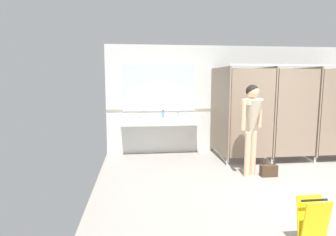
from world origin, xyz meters
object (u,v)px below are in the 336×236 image
(soap_dispenser, at_px, (163,114))
(wet_floor_sign, at_px, (313,224))
(person_standing, at_px, (252,118))
(handbag, at_px, (269,170))
(paper_cup, at_px, (182,117))

(soap_dispenser, relative_size, wet_floor_sign, 0.33)
(person_standing, bearing_deg, handbag, -16.29)
(person_standing, distance_m, soap_dispenser, 2.34)
(handbag, xyz_separation_m, paper_cup, (-1.37, 1.66, 0.80))
(person_standing, bearing_deg, paper_cup, 123.64)
(soap_dispenser, bearing_deg, wet_floor_sign, -74.31)
(soap_dispenser, height_order, paper_cup, soap_dispenser)
(person_standing, bearing_deg, soap_dispenser, 128.61)
(person_standing, xyz_separation_m, soap_dispenser, (-1.46, 1.82, -0.12))
(person_standing, xyz_separation_m, paper_cup, (-1.04, 1.56, -0.16))
(person_standing, relative_size, soap_dispenser, 9.27)
(paper_cup, relative_size, wet_floor_sign, 0.15)
(person_standing, relative_size, paper_cup, 20.52)
(person_standing, relative_size, handbag, 4.55)
(handbag, bearing_deg, soap_dispenser, 132.91)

